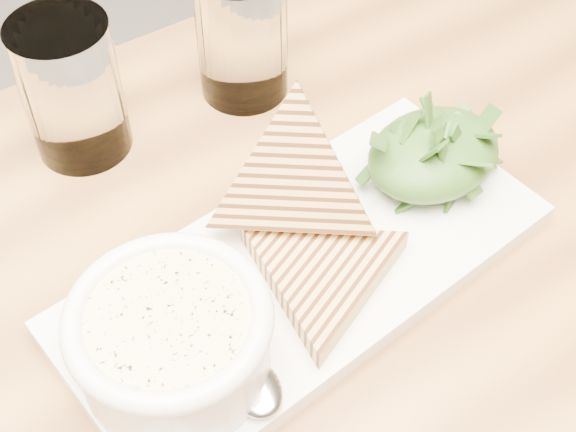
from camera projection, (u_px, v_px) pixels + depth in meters
table_top at (396, 296)px, 0.60m from camera, size 1.15×0.81×0.04m
table_leg_br at (467, 137)px, 1.25m from camera, size 0.06×0.06×0.71m
platter at (305, 269)px, 0.59m from camera, size 0.37×0.17×0.02m
soup_bowl at (173, 345)px, 0.51m from camera, size 0.12×0.12×0.05m
soup at (168, 320)px, 0.48m from camera, size 0.10×0.10×0.01m
bowl_rim at (168, 318)px, 0.48m from camera, size 0.13×0.13×0.01m
sandwich_flat at (322, 275)px, 0.56m from camera, size 0.18×0.18×0.02m
sandwich_lean at (293, 181)px, 0.57m from camera, size 0.20×0.20×0.16m
salad_base at (433, 154)px, 0.62m from camera, size 0.11×0.09×0.04m
arugula_pile at (434, 149)px, 0.61m from camera, size 0.11×0.10×0.05m
spoon_bowl at (254, 387)px, 0.51m from camera, size 0.04×0.05×0.01m
glass_near at (72, 89)px, 0.64m from camera, size 0.08×0.08×0.12m
glass_far at (242, 34)px, 0.68m from camera, size 0.08×0.08×0.12m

